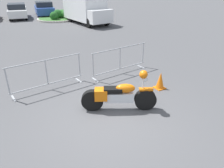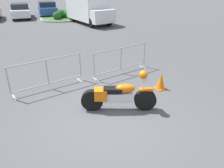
{
  "view_description": "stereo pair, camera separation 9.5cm",
  "coord_description": "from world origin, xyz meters",
  "px_view_note": "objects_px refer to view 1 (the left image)",
  "views": [
    {
      "loc": [
        -2.34,
        -4.31,
        3.42
      ],
      "look_at": [
        0.51,
        0.7,
        0.65
      ],
      "focal_mm": 35.0,
      "sensor_mm": 36.0,
      "label": 1
    },
    {
      "loc": [
        -2.26,
        -4.36,
        3.42
      ],
      "look_at": [
        0.51,
        0.7,
        0.65
      ],
      "focal_mm": 35.0,
      "sensor_mm": 36.0,
      "label": 2
    }
  ],
  "objects_px": {
    "crowd_barrier_far": "(120,60)",
    "delivery_van": "(86,8)",
    "parked_car_blue": "(44,8)",
    "traffic_cone": "(160,81)",
    "motorcycle": "(119,95)",
    "parked_car_white": "(17,11)",
    "crowd_barrier_near": "(47,74)"
  },
  "relations": [
    {
      "from": "crowd_barrier_far",
      "to": "delivery_van",
      "type": "bearing_deg",
      "value": 73.17
    },
    {
      "from": "parked_car_blue",
      "to": "traffic_cone",
      "type": "xyz_separation_m",
      "value": [
        -0.81,
        -19.02,
        -0.43
      ]
    },
    {
      "from": "motorcycle",
      "to": "delivery_van",
      "type": "relative_size",
      "value": 0.38
    },
    {
      "from": "delivery_van",
      "to": "parked_car_white",
      "type": "bearing_deg",
      "value": -146.62
    },
    {
      "from": "motorcycle",
      "to": "crowd_barrier_near",
      "type": "xyz_separation_m",
      "value": [
        -1.43,
        2.29,
        0.1
      ]
    },
    {
      "from": "motorcycle",
      "to": "parked_car_blue",
      "type": "distance_m",
      "value": 19.68
    },
    {
      "from": "motorcycle",
      "to": "traffic_cone",
      "type": "relative_size",
      "value": 3.34
    },
    {
      "from": "motorcycle",
      "to": "crowd_barrier_near",
      "type": "height_order",
      "value": "motorcycle"
    },
    {
      "from": "motorcycle",
      "to": "delivery_van",
      "type": "xyz_separation_m",
      "value": [
        4.75,
        13.27,
        0.78
      ]
    },
    {
      "from": "delivery_van",
      "to": "parked_car_white",
      "type": "relative_size",
      "value": 1.22
    },
    {
      "from": "parked_car_blue",
      "to": "traffic_cone",
      "type": "relative_size",
      "value": 7.39
    },
    {
      "from": "crowd_barrier_far",
      "to": "parked_car_white",
      "type": "height_order",
      "value": "parked_car_white"
    },
    {
      "from": "crowd_barrier_near",
      "to": "crowd_barrier_far",
      "type": "xyz_separation_m",
      "value": [
        2.87,
        0.0,
        0.0
      ]
    },
    {
      "from": "crowd_barrier_near",
      "to": "delivery_van",
      "type": "bearing_deg",
      "value": 60.6
    },
    {
      "from": "delivery_van",
      "to": "parked_car_blue",
      "type": "bearing_deg",
      "value": -168.09
    },
    {
      "from": "parked_car_blue",
      "to": "motorcycle",
      "type": "bearing_deg",
      "value": -179.28
    },
    {
      "from": "motorcycle",
      "to": "traffic_cone",
      "type": "xyz_separation_m",
      "value": [
        1.94,
        0.47,
        -0.17
      ]
    },
    {
      "from": "crowd_barrier_near",
      "to": "parked_car_blue",
      "type": "bearing_deg",
      "value": 76.33
    },
    {
      "from": "crowd_barrier_far",
      "to": "parked_car_blue",
      "type": "height_order",
      "value": "parked_car_blue"
    },
    {
      "from": "motorcycle",
      "to": "crowd_barrier_far",
      "type": "xyz_separation_m",
      "value": [
        1.43,
        2.29,
        0.1
      ]
    },
    {
      "from": "crowd_barrier_far",
      "to": "traffic_cone",
      "type": "relative_size",
      "value": 4.31
    },
    {
      "from": "delivery_van",
      "to": "traffic_cone",
      "type": "height_order",
      "value": "delivery_van"
    },
    {
      "from": "crowd_barrier_near",
      "to": "crowd_barrier_far",
      "type": "relative_size",
      "value": 1.0
    },
    {
      "from": "parked_car_white",
      "to": "parked_car_blue",
      "type": "xyz_separation_m",
      "value": [
        2.68,
        0.5,
        0.02
      ]
    },
    {
      "from": "crowd_barrier_far",
      "to": "traffic_cone",
      "type": "xyz_separation_m",
      "value": [
        0.51,
        -1.82,
        -0.27
      ]
    },
    {
      "from": "traffic_cone",
      "to": "delivery_van",
      "type": "bearing_deg",
      "value": 77.62
    },
    {
      "from": "delivery_van",
      "to": "parked_car_blue",
      "type": "xyz_separation_m",
      "value": [
        -2.01,
        6.21,
        -0.53
      ]
    },
    {
      "from": "crowd_barrier_far",
      "to": "delivery_van",
      "type": "xyz_separation_m",
      "value": [
        3.32,
        10.98,
        0.68
      ]
    },
    {
      "from": "delivery_van",
      "to": "traffic_cone",
      "type": "relative_size",
      "value": 8.77
    },
    {
      "from": "parked_car_white",
      "to": "motorcycle",
      "type": "bearing_deg",
      "value": -171.47
    },
    {
      "from": "motorcycle",
      "to": "parked_car_blue",
      "type": "bearing_deg",
      "value": 109.85
    },
    {
      "from": "traffic_cone",
      "to": "crowd_barrier_far",
      "type": "bearing_deg",
      "value": 105.63
    }
  ]
}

